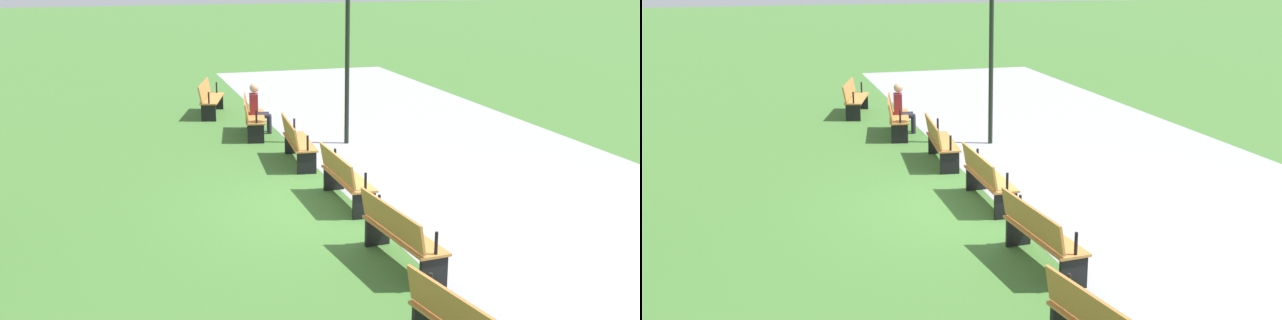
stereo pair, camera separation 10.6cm
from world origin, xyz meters
The scene contains 9 objects.
ground_plane centered at (0.00, 0.00, 0.00)m, with size 120.00×120.00×0.00m, color #3D6B2D.
path_paving centered at (0.00, 3.28, 0.00)m, with size 30.97×6.35×0.01m, color #939399.
bench_0 centered at (-8.05, -1.18, 0.47)m, with size 1.77×0.92×0.89m.
bench_1 centered at (-5.40, -0.56, 0.47)m, with size 1.77×0.78×0.89m.
bench_2 centered at (-2.71, -0.19, 0.47)m, with size 1.75×0.63×0.89m.
bench_3 centered at (0.00, -0.07, 0.47)m, with size 1.71×0.47×0.89m.
bench_4 centered at (2.71, -0.19, 0.47)m, with size 1.75×0.63×0.89m.
person_seated centered at (-5.62, -0.38, 0.64)m, with size 0.39×0.56×1.20m.
lamp_post centered at (-4.05, 1.32, 2.80)m, with size 0.32×0.32×4.02m.
Camera 1 is at (11.18, -3.79, 3.97)m, focal length 41.12 mm.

